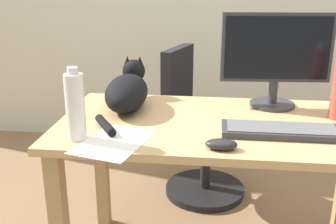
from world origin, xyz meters
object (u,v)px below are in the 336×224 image
office_chair (198,135)px  cat (127,90)px  computer_mouse (221,144)px  spray_bottle (75,106)px  keyboard (281,131)px  monitor (276,57)px

office_chair → cat: size_ratio=1.45×
cat → computer_mouse: (0.41, -0.41, -0.06)m
office_chair → computer_mouse: size_ratio=8.10×
office_chair → spray_bottle: (-0.40, -0.94, 0.46)m
office_chair → computer_mouse: office_chair is taller
keyboard → cat: bearing=158.8°
office_chair → keyboard: (0.34, -0.81, 0.35)m
office_chair → spray_bottle: spray_bottle is taller
monitor → computer_mouse: monitor is taller
office_chair → keyboard: office_chair is taller
keyboard → office_chair: bearing=112.8°
monitor → keyboard: bearing=-91.4°
cat → spray_bottle: bearing=-104.8°
cat → keyboard: bearing=-21.2°
monitor → keyboard: (-0.01, -0.35, -0.21)m
keyboard → spray_bottle: size_ratio=1.66×
cat → spray_bottle: spray_bottle is taller
keyboard → computer_mouse: (-0.22, -0.17, 0.00)m
keyboard → spray_bottle: (-0.74, -0.14, 0.11)m
keyboard → spray_bottle: spray_bottle is taller
monitor → spray_bottle: (-0.75, -0.48, -0.10)m
spray_bottle → computer_mouse: bearing=-3.2°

